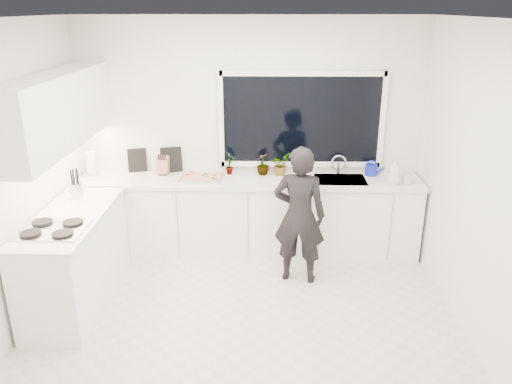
{
  "coord_description": "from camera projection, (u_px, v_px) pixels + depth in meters",
  "views": [
    {
      "loc": [
        0.21,
        -3.97,
        2.79
      ],
      "look_at": [
        0.11,
        0.4,
        1.15
      ],
      "focal_mm": 35.0,
      "sensor_mm": 36.0,
      "label": 1
    }
  ],
  "objects": [
    {
      "name": "floor",
      "position": [
        244.0,
        322.0,
        4.71
      ],
      "size": [
        4.0,
        3.5,
        0.02
      ],
      "primitive_type": "cube",
      "color": "beige",
      "rests_on": "ground"
    },
    {
      "name": "wall_back",
      "position": [
        250.0,
        136.0,
        5.88
      ],
      "size": [
        4.0,
        0.02,
        2.7
      ],
      "primitive_type": "cube",
      "color": "white",
      "rests_on": "ground"
    },
    {
      "name": "wall_left",
      "position": [
        8.0,
        184.0,
        4.28
      ],
      "size": [
        0.02,
        3.5,
        2.7
      ],
      "primitive_type": "cube",
      "color": "white",
      "rests_on": "ground"
    },
    {
      "name": "wall_right",
      "position": [
        481.0,
        188.0,
        4.19
      ],
      "size": [
        0.02,
        3.5,
        2.7
      ],
      "primitive_type": "cube",
      "color": "white",
      "rests_on": "ground"
    },
    {
      "name": "ceiling",
      "position": [
        241.0,
        17.0,
        3.75
      ],
      "size": [
        4.0,
        3.5,
        0.02
      ],
      "primitive_type": "cube",
      "color": "white",
      "rests_on": "wall_back"
    },
    {
      "name": "window",
      "position": [
        301.0,
        120.0,
        5.76
      ],
      "size": [
        1.8,
        0.02,
        1.0
      ],
      "primitive_type": "cube",
      "color": "black",
      "rests_on": "wall_back"
    },
    {
      "name": "base_cabinets_back",
      "position": [
        249.0,
        217.0,
        5.91
      ],
      "size": [
        3.92,
        0.58,
        0.88
      ],
      "primitive_type": "cube",
      "color": "white",
      "rests_on": "floor"
    },
    {
      "name": "base_cabinets_left",
      "position": [
        76.0,
        260.0,
        4.92
      ],
      "size": [
        0.58,
        1.6,
        0.88
      ],
      "primitive_type": "cube",
      "color": "white",
      "rests_on": "floor"
    },
    {
      "name": "countertop_back",
      "position": [
        249.0,
        181.0,
        5.74
      ],
      "size": [
        3.94,
        0.62,
        0.04
      ],
      "primitive_type": "cube",
      "color": "silver",
      "rests_on": "base_cabinets_back"
    },
    {
      "name": "countertop_left",
      "position": [
        70.0,
        217.0,
        4.75
      ],
      "size": [
        0.62,
        1.6,
        0.04
      ],
      "primitive_type": "cube",
      "color": "silver",
      "rests_on": "base_cabinets_left"
    },
    {
      "name": "upper_cabinets",
      "position": [
        58.0,
        111.0,
        4.75
      ],
      "size": [
        0.34,
        2.1,
        0.7
      ],
      "primitive_type": "cube",
      "color": "white",
      "rests_on": "wall_left"
    },
    {
      "name": "sink",
      "position": [
        340.0,
        183.0,
        5.73
      ],
      "size": [
        0.58,
        0.42,
        0.14
      ],
      "primitive_type": "cube",
      "color": "silver",
      "rests_on": "countertop_back"
    },
    {
      "name": "faucet",
      "position": [
        339.0,
        165.0,
        5.86
      ],
      "size": [
        0.03,
        0.03,
        0.22
      ],
      "primitive_type": "cylinder",
      "color": "silver",
      "rests_on": "countertop_back"
    },
    {
      "name": "stovetop",
      "position": [
        52.0,
        229.0,
        4.41
      ],
      "size": [
        0.56,
        0.48,
        0.03
      ],
      "primitive_type": "cube",
      "color": "black",
      "rests_on": "countertop_left"
    },
    {
      "name": "person",
      "position": [
        299.0,
        215.0,
        5.18
      ],
      "size": [
        0.6,
        0.44,
        1.49
      ],
      "primitive_type": "imported",
      "rotation": [
        0.0,
        0.0,
        2.97
      ],
      "color": "black",
      "rests_on": "floor"
    },
    {
      "name": "pizza_tray",
      "position": [
        202.0,
        178.0,
        5.72
      ],
      "size": [
        0.49,
        0.38,
        0.03
      ],
      "primitive_type": "cube",
      "rotation": [
        0.0,
        0.0,
        -0.07
      ],
      "color": "silver",
      "rests_on": "countertop_back"
    },
    {
      "name": "pizza",
      "position": [
        202.0,
        177.0,
        5.71
      ],
      "size": [
        0.45,
        0.33,
        0.01
      ],
      "primitive_type": "cube",
      "rotation": [
        0.0,
        0.0,
        -0.07
      ],
      "color": "#BD3B19",
      "rests_on": "pizza_tray"
    },
    {
      "name": "watering_can",
      "position": [
        371.0,
        170.0,
        5.83
      ],
      "size": [
        0.17,
        0.17,
        0.13
      ],
      "primitive_type": "cylinder",
      "rotation": [
        0.0,
        0.0,
        -0.27
      ],
      "color": "#121FB0",
      "rests_on": "countertop_back"
    },
    {
      "name": "paper_towel_roll",
      "position": [
        91.0,
        164.0,
        5.83
      ],
      "size": [
        0.14,
        0.14,
        0.26
      ],
      "primitive_type": "cylinder",
      "rotation": [
        0.0,
        0.0,
        0.41
      ],
      "color": "silver",
      "rests_on": "countertop_back"
    },
    {
      "name": "knife_block",
      "position": [
        163.0,
        165.0,
        5.85
      ],
      "size": [
        0.14,
        0.11,
        0.22
      ],
      "primitive_type": "cube",
      "rotation": [
        0.0,
        0.0,
        -0.06
      ],
      "color": "#A1824B",
      "rests_on": "countertop_back"
    },
    {
      "name": "utensil_crock",
      "position": [
        76.0,
        190.0,
        5.14
      ],
      "size": [
        0.16,
        0.16,
        0.16
      ],
      "primitive_type": "cylinder",
      "rotation": [
        0.0,
        0.0,
        -0.24
      ],
      "color": "silver",
      "rests_on": "countertop_left"
    },
    {
      "name": "picture_frame_large",
      "position": [
        137.0,
        160.0,
        5.94
      ],
      "size": [
        0.22,
        0.07,
        0.28
      ],
      "primitive_type": "cube",
      "rotation": [
        0.0,
        0.0,
        0.25
      ],
      "color": "black",
      "rests_on": "countertop_back"
    },
    {
      "name": "picture_frame_small",
      "position": [
        171.0,
        160.0,
        5.93
      ],
      "size": [
        0.24,
        0.09,
        0.3
      ],
      "primitive_type": "cube",
      "rotation": [
        0.0,
        0.0,
        0.3
      ],
      "color": "black",
      "rests_on": "countertop_back"
    },
    {
      "name": "herb_plants",
      "position": [
        265.0,
        164.0,
        5.84
      ],
      "size": [
        0.8,
        0.29,
        0.29
      ],
      "color": "#26662D",
      "rests_on": "countertop_back"
    },
    {
      "name": "soap_bottles",
      "position": [
        397.0,
        172.0,
        5.51
      ],
      "size": [
        0.27,
        0.16,
        0.32
      ],
      "color": "#D8BF66",
      "rests_on": "countertop_back"
    }
  ]
}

